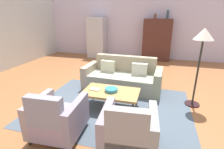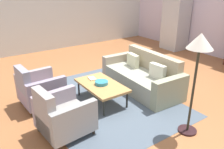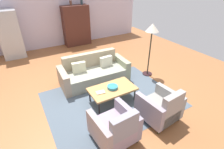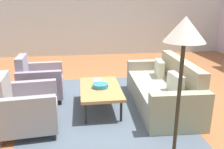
# 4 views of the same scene
# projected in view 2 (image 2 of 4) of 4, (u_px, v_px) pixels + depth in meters

# --- Properties ---
(ground_plane) EXTENTS (10.48, 10.48, 0.00)m
(ground_plane) POSITION_uv_depth(u_px,v_px,m) (123.00, 89.00, 5.53)
(ground_plane) COLOR #9E6137
(wall_left) EXTENTS (0.12, 8.53, 2.80)m
(wall_left) POSITION_uv_depth(u_px,v_px,m) (52.00, 12.00, 8.34)
(wall_left) COLOR silver
(wall_left) RESTS_ON ground
(area_rug) EXTENTS (3.40, 2.60, 0.01)m
(area_rug) POSITION_uv_depth(u_px,v_px,m) (104.00, 100.00, 4.99)
(area_rug) COLOR #4D5B68
(area_rug) RESTS_ON ground
(couch) EXTENTS (2.13, 0.98, 0.86)m
(couch) POSITION_uv_depth(u_px,v_px,m) (143.00, 77.00, 5.48)
(couch) COLOR gray
(couch) RESTS_ON ground
(coffee_table) EXTENTS (1.20, 0.70, 0.40)m
(coffee_table) POSITION_uv_depth(u_px,v_px,m) (101.00, 86.00, 4.83)
(coffee_table) COLOR black
(coffee_table) RESTS_ON ground
(armchair_left) EXTENTS (0.85, 0.85, 0.88)m
(armchair_left) POSITION_uv_depth(u_px,v_px,m) (38.00, 90.00, 4.68)
(armchair_left) COLOR #331E1B
(armchair_left) RESTS_ON ground
(armchair_right) EXTENTS (0.87, 0.87, 0.88)m
(armchair_right) POSITION_uv_depth(u_px,v_px,m) (61.00, 116.00, 3.77)
(armchair_right) COLOR #32221E
(armchair_right) RESTS_ON ground
(fruit_bowl) EXTENTS (0.28, 0.28, 0.07)m
(fruit_bowl) POSITION_uv_depth(u_px,v_px,m) (102.00, 83.00, 4.80)
(fruit_bowl) COLOR teal
(fruit_bowl) RESTS_ON coffee_table
(book_stack) EXTENTS (0.24, 0.17, 0.02)m
(book_stack) POSITION_uv_depth(u_px,v_px,m) (92.00, 78.00, 5.07)
(book_stack) COLOR beige
(book_stack) RESTS_ON coffee_table
(refrigerator) EXTENTS (0.80, 0.73, 1.85)m
(refrigerator) POSITION_uv_depth(u_px,v_px,m) (175.00, 25.00, 8.55)
(refrigerator) COLOR #B7BABF
(refrigerator) RESTS_ON ground
(floor_lamp) EXTENTS (0.40, 0.40, 1.72)m
(floor_lamp) POSITION_uv_depth(u_px,v_px,m) (199.00, 51.00, 3.42)
(floor_lamp) COLOR black
(floor_lamp) RESTS_ON ground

